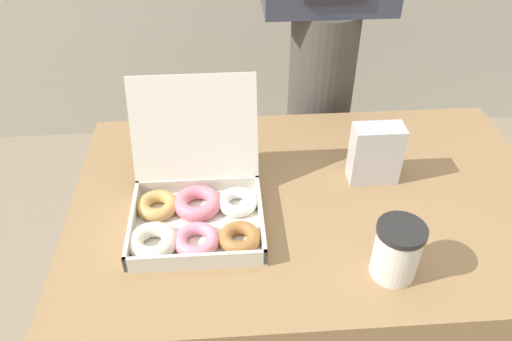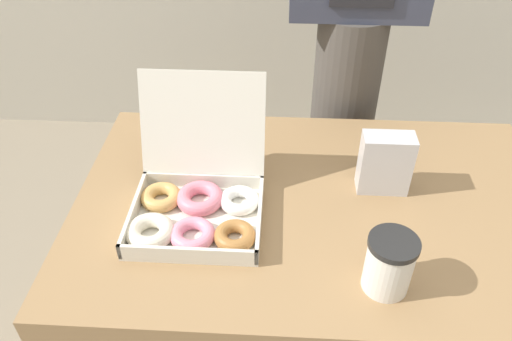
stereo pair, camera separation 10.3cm
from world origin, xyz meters
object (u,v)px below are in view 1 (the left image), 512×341
object	(u,v)px
coffee_cup	(397,250)
person_customer	(328,6)
donut_box	(194,208)
napkin_holder	(375,154)

from	to	relation	value
coffee_cup	person_customer	size ratio (longest dim) A/B	0.07
donut_box	coffee_cup	size ratio (longest dim) A/B	2.68
coffee_cup	napkin_holder	bearing A→B (deg)	83.58
coffee_cup	person_customer	world-z (taller)	person_customer
coffee_cup	napkin_holder	distance (m)	0.30
person_customer	coffee_cup	bearing A→B (deg)	-89.09
coffee_cup	donut_box	bearing A→B (deg)	156.07
donut_box	person_customer	size ratio (longest dim) A/B	0.18
person_customer	donut_box	bearing A→B (deg)	-123.45
napkin_holder	person_customer	size ratio (longest dim) A/B	0.08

